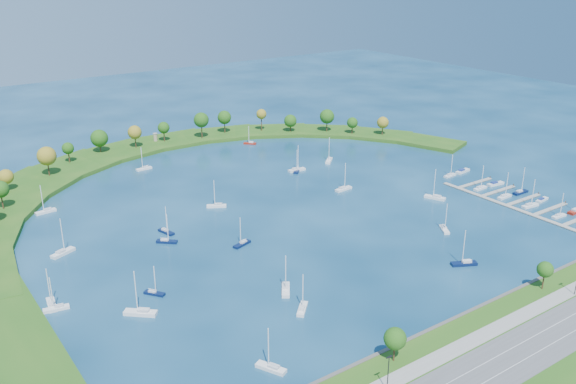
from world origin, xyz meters
TOP-DOWN VIEW (x-y plane):
  - ground at (0.00, 0.00)m, footprint 700.00×700.00m
  - south_shoreline at (0.03, -122.88)m, footprint 420.00×43.10m
  - breakwater at (-46.33, 48.72)m, footprint 286.74×247.64m
  - breakwater_trees at (-16.92, 87.23)m, footprint 240.20×88.19m
  - harbor_tower at (-6.83, 119.55)m, footprint 2.60×2.60m
  - dock_system at (85.30, -61.00)m, footprint 24.28×82.00m
  - moored_boat_0 at (-76.28, -36.86)m, footprint 5.67×6.70m
  - moored_boat_1 at (-85.98, 51.89)m, footprint 8.71×3.22m
  - moored_boat_2 at (31.37, 34.48)m, footprint 7.30×6.75m
  - moored_boat_3 at (-34.91, -22.10)m, footprint 8.07×4.40m
  - moored_boat_4 at (54.34, 37.85)m, footprint 8.45×8.10m
  - moored_boat_5 at (-40.95, -59.11)m, footprint 7.15×8.71m
  - moored_boat_6 at (-30.08, 81.17)m, footprint 8.23×2.72m
  - moored_boat_7 at (-24.40, 16.27)m, footprint 8.39×6.26m
  - moored_boat_8 at (-43.48, -71.52)m, footprint 7.36×7.28m
  - moored_boat_9 at (-104.91, -25.36)m, footprint 3.59×8.79m
  - moored_boat_10 at (31.48, 35.22)m, footprint 9.19×3.13m
  - moored_boat_11 at (36.70, -56.31)m, footprint 6.14×7.82m
  - moored_boat_12 at (-56.91, -4.02)m, footprint 7.34×6.92m
  - moored_boat_13 at (-67.13, -90.08)m, footprint 5.80×8.58m
  - moored_boat_14 at (-53.39, 4.20)m, footprint 4.06×7.95m
  - moored_boat_15 at (37.56, 89.09)m, footprint 6.61×6.50m
  - moored_boat_16 at (59.44, -30.84)m, footprint 6.29×9.52m
  - moored_boat_17 at (33.24, 0.91)m, footprint 8.93×3.12m
  - moored_boat_18 at (-84.38, -45.57)m, footprint 9.21×8.69m
  - moored_boat_19 at (-104.33, -28.39)m, footprint 7.92×3.49m
  - moored_boat_20 at (20.07, -80.09)m, footprint 9.20×6.40m
  - moored_boat_21 at (-91.64, 8.54)m, footprint 9.60×6.20m
  - docked_boat_2 at (85.54, -74.36)m, footprint 7.27×2.49m
  - docked_boat_3 at (96.00, -75.54)m, footprint 9.36×2.81m
  - docked_boat_4 at (85.51, -60.76)m, footprint 8.63×3.25m
  - docked_boat_5 at (95.99, -59.49)m, footprint 7.99×3.19m
  - docked_boat_6 at (85.52, -47.72)m, footprint 8.19×2.72m
  - docked_boat_7 at (96.01, -48.47)m, footprint 8.47×2.57m
  - docked_boat_8 at (85.53, -34.51)m, footprint 7.93×2.71m
  - docked_boat_9 at (95.97, -34.88)m, footprint 9.27×3.40m
  - docked_boat_10 at (87.93, -14.40)m, footprint 7.68×2.83m
  - docked_boat_11 at (97.87, -13.80)m, footprint 9.47×3.78m

SIDE VIEW (x-z plane):
  - ground at x=0.00m, z-range 0.00..0.00m
  - dock_system at x=85.30m, z-range -0.45..1.15m
  - docked_boat_5 at x=95.99m, z-range -0.21..1.37m
  - docked_boat_9 at x=95.97m, z-range -0.25..1.60m
  - docked_boat_11 at x=97.87m, z-range -0.25..1.63m
  - moored_boat_0 at x=-76.28m, z-range -4.22..5.94m
  - docked_boat_2 at x=85.54m, z-range -4.39..6.12m
  - moored_boat_15 at x=37.56m, z-range -4.45..6.19m
  - docked_boat_10 at x=87.93m, z-range -4.64..6.40m
  - moored_boat_14 at x=-53.39m, z-range -4.74..6.51m
  - moored_boat_19 at x=-104.33m, z-range -4.75..6.52m
  - moored_boat_3 at x=-34.91m, z-range -4.83..6.61m
  - moored_boat_2 at x=31.37m, z-range -4.83..6.61m
  - docked_boat_8 at x=85.53m, z-range -4.84..6.62m
  - moored_boat_12 at x=-56.91m, z-range -4.90..6.69m
  - moored_boat_11 at x=36.70m, z-range -4.90..6.69m
  - docked_boat_6 at x=85.52m, z-range -5.03..6.84m
  - moored_boat_8 at x=-43.48m, z-range -5.04..6.85m
  - moored_boat_6 at x=-30.08m, z-range -5.06..6.87m
  - moored_boat_7 at x=-24.40m, z-range -5.23..7.06m
  - moored_boat_13 at x=-67.13m, z-range -5.26..7.09m
  - docked_boat_7 at x=96.01m, z-range -5.27..7.10m
  - docked_boat_4 at x=85.51m, z-range -5.27..7.11m
  - moored_boat_1 at x=-85.98m, z-range -5.34..7.18m
  - moored_boat_9 at x=-104.91m, z-range -5.35..7.20m
  - moored_boat_17 at x=33.24m, z-range -5.51..7.37m
  - moored_boat_5 at x=-40.95m, z-range -5.60..7.48m
  - moored_boat_10 at x=31.48m, z-range -5.70..7.59m
  - moored_boat_20 at x=20.07m, z-range -5.70..7.59m
  - moored_boat_4 at x=54.34m, z-range -5.77..7.67m
  - moored_boat_16 at x=59.44m, z-range -5.87..7.79m
  - docked_boat_3 at x=96.00m, z-range -5.88..7.79m
  - moored_boat_21 at x=-91.64m, z-range -5.91..7.83m
  - moored_boat_18 at x=-84.38m, z-range -6.29..8.27m
  - breakwater at x=-46.33m, z-range -0.01..1.99m
  - south_shoreline at x=0.03m, z-range -4.80..6.80m
  - harbor_tower at x=-6.83m, z-range 2.05..6.68m
  - breakwater_trees at x=-16.92m, z-range 3.14..18.28m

